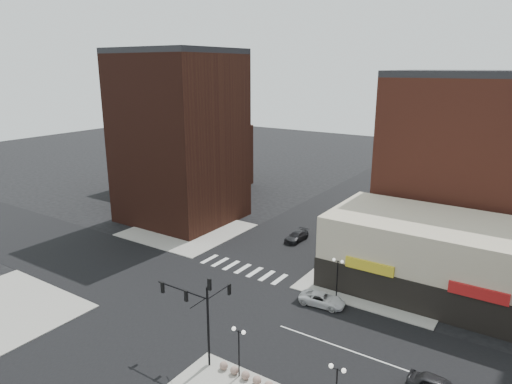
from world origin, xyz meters
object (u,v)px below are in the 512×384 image
Objects in this scene: traffic_signal at (201,305)px; dark_sedan_north at (297,236)px; white_suv at (322,299)px; street_lamp_se_b at (337,379)px; street_lamp_ne at (338,268)px; street_lamp_se_a at (239,340)px.

dark_sedan_north is (-6.36, 27.53, -4.31)m from traffic_signal.
traffic_signal is at bearing -74.79° from dark_sedan_north.
traffic_signal is at bearing 156.41° from white_suv.
dark_sedan_north is at bearing 31.12° from white_suv.
street_lamp_ne is (-7.00, 16.00, 0.00)m from street_lamp_se_b.
street_lamp_se_a is 0.93× the size of dark_sedan_north.
dark_sedan_north is at bearing 123.20° from street_lamp_se_b.
street_lamp_ne is at bearing 113.63° from street_lamp_se_b.
white_suv is at bearing -101.88° from street_lamp_ne.
street_lamp_se_a is 16.03m from street_lamp_ne.
street_lamp_se_b reaches higher than dark_sedan_north.
street_lamp_se_a is at bearing 180.00° from street_lamp_se_b.
white_suv is (-7.49, 13.66, -2.65)m from street_lamp_se_b.
traffic_signal is 1.87× the size of street_lamp_se_a.
street_lamp_se_b is (11.76, -0.17, -1.67)m from traffic_signal.
dark_sedan_north is (-10.63, 14.04, 0.01)m from white_suv.
white_suv is (-0.49, -2.34, -2.65)m from street_lamp_ne.
street_lamp_se_a is at bearing -67.72° from dark_sedan_north.
dark_sedan_north is at bearing 103.01° from traffic_signal.
traffic_signal reaches higher than street_lamp_se_a.
white_suv is at bearing 72.43° from traffic_signal.
dark_sedan_north is (-11.12, 11.69, -2.64)m from street_lamp_ne.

